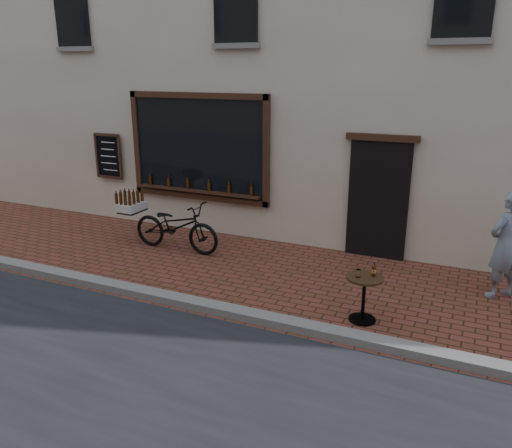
% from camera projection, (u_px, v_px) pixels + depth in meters
% --- Properties ---
extents(ground, '(90.00, 90.00, 0.00)m').
position_uv_depth(ground, '(195.00, 314.00, 7.28)').
color(ground, '#592F1D').
rests_on(ground, ground).
extents(kerb, '(90.00, 0.25, 0.12)m').
position_uv_depth(kerb, '(202.00, 305.00, 7.44)').
color(kerb, slate).
rests_on(kerb, ground).
extents(cargo_bicycle, '(2.23, 0.68, 1.05)m').
position_uv_depth(cargo_bicycle, '(174.00, 225.00, 9.75)').
color(cargo_bicycle, black).
rests_on(cargo_bicycle, ground).
extents(bistro_table, '(0.52, 0.52, 0.90)m').
position_uv_depth(bistro_table, '(364.00, 289.00, 6.98)').
color(bistro_table, black).
rests_on(bistro_table, ground).
extents(pedestrian, '(0.73, 0.73, 1.71)m').
position_uv_depth(pedestrian, '(506.00, 245.00, 7.62)').
color(pedestrian, slate).
rests_on(pedestrian, ground).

